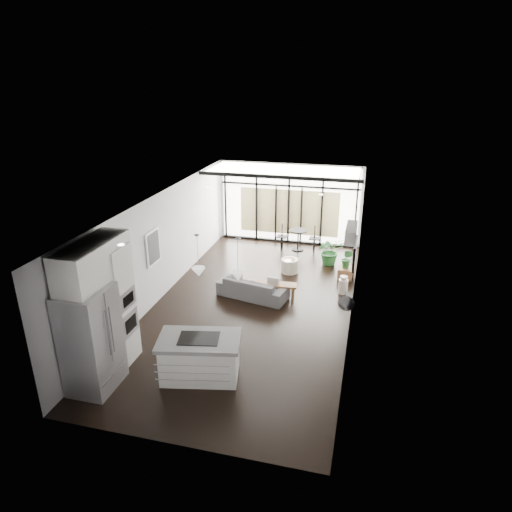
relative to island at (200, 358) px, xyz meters
The scene contains 27 objects.
floor 3.23m from the island, 85.60° to the left, with size 5.00×10.00×0.00m, color black.
ceiling 3.98m from the island, 85.60° to the left, with size 5.00×10.00×0.00m, color white.
wall_left 4.02m from the island, 125.25° to the left, with size 0.02×10.00×2.80m, color silver.
wall_right 4.32m from the island, 49.28° to the left, with size 0.02×10.00×2.80m, color silver.
wall_back 8.25m from the island, 88.28° to the left, with size 5.00×0.02×2.80m, color silver.
wall_front 2.07m from the island, 82.28° to the right, with size 5.00×0.02×2.80m, color silver.
glazing 8.13m from the island, 88.26° to the left, with size 5.00×0.20×2.80m, color black.
skylight 7.56m from the island, 88.04° to the left, with size 4.70×1.90×0.06m, color white.
neighbour_building 8.17m from the island, 88.27° to the left, with size 3.50×0.02×1.60m, color beige.
island is the anchor object (origin of this frame).
cooktop 0.44m from the island, ahead, with size 0.77×0.52×0.01m, color black.
fridge 2.07m from the island, 157.42° to the right, with size 0.79×0.99×2.04m, color #98989C.
appliance_column 2.05m from the island, behind, with size 0.66×0.69×2.55m, color white.
upper_cabinets 2.70m from the island, behind, with size 0.62×1.75×0.86m, color white.
pendant_left 1.68m from the island, 105.98° to the left, with size 0.26×0.26×0.18m, color white.
pendant_right 1.80m from the island, 39.90° to the left, with size 0.26×0.26×0.18m, color white.
sofa 3.62m from the island, 88.05° to the left, with size 1.89×0.55×0.74m, color #48474A.
console_bench 3.75m from the island, 80.29° to the left, with size 1.33×0.33×0.43m, color brown.
pouf 5.55m from the island, 81.83° to the left, with size 0.52×0.52×0.42m, color beige.
crate 5.99m from the island, 65.60° to the left, with size 0.43×0.43×0.33m, color brown.
plant_tall 6.70m from the island, 73.50° to the left, with size 0.81×0.90×0.71m, color #25602B.
plant_crate 5.98m from the island, 65.60° to the left, with size 0.33×0.59×0.26m, color #25602B.
milk_can 5.09m from the island, 61.02° to the left, with size 0.26×0.26×0.51m, color silver.
bistro_set 7.45m from the island, 84.47° to the left, with size 1.50×0.60×0.72m, color black.
tv 5.06m from the island, 57.15° to the left, with size 0.05×1.10×0.65m, color black.
ac_unit 4.08m from the island, 42.31° to the left, with size 0.22×0.90×0.30m, color silver.
framed_art 3.66m from the island, 129.59° to the left, with size 0.04×0.70×0.90m, color black.
Camera 1 is at (2.69, -10.24, 5.61)m, focal length 32.00 mm.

